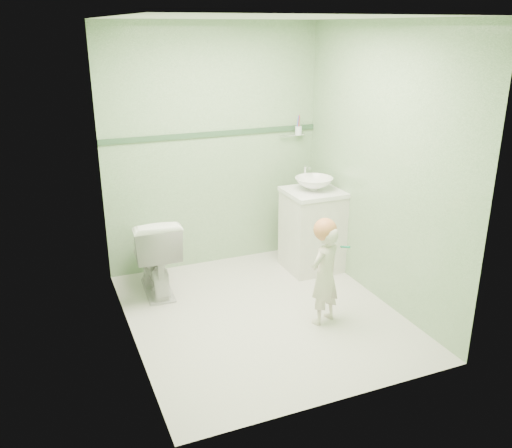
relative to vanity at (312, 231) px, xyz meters
name	(u,v)px	position (x,y,z in m)	size (l,w,h in m)	color
ground	(263,314)	(-0.84, -0.70, -0.40)	(2.50, 2.50, 0.00)	beige
room_shell	(263,180)	(-0.84, -0.70, 0.80)	(2.50, 2.54, 2.40)	#83AE7B
trim_stripe	(213,134)	(-0.84, 0.54, 0.95)	(2.20, 0.02, 0.05)	#325438
vanity	(312,231)	(0.00, 0.00, 0.00)	(0.52, 0.50, 0.80)	white
counter	(314,192)	(0.00, 0.00, 0.41)	(0.54, 0.52, 0.04)	white
basin	(314,184)	(0.00, 0.00, 0.49)	(0.37, 0.37, 0.13)	white
faucet	(305,171)	(0.00, 0.19, 0.57)	(0.03, 0.13, 0.18)	silver
cup_holder	(298,131)	(0.05, 0.48, 0.93)	(0.26, 0.07, 0.21)	silver
toilet	(155,254)	(-1.58, 0.10, -0.03)	(0.42, 0.74, 0.75)	white
toddler	(325,275)	(-0.42, -1.00, 0.03)	(0.31, 0.20, 0.85)	beige
hair_cap	(325,230)	(-0.42, -0.97, 0.42)	(0.19, 0.19, 0.19)	#C77848
teal_toothbrush	(344,246)	(-0.30, -1.09, 0.30)	(0.10, 0.14, 0.08)	#138864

